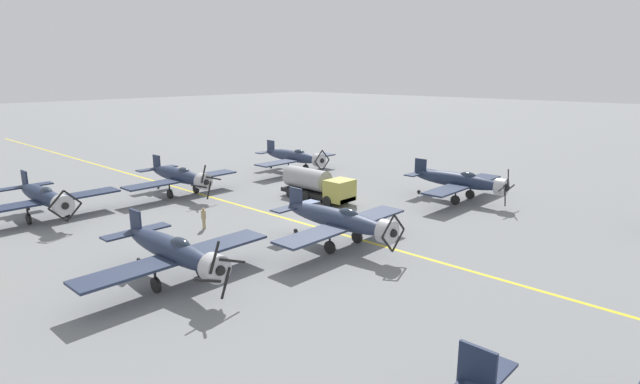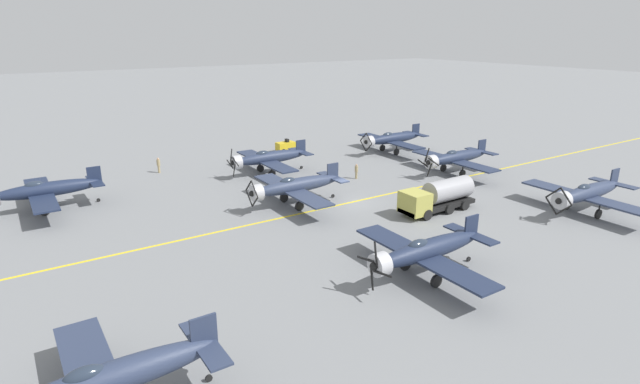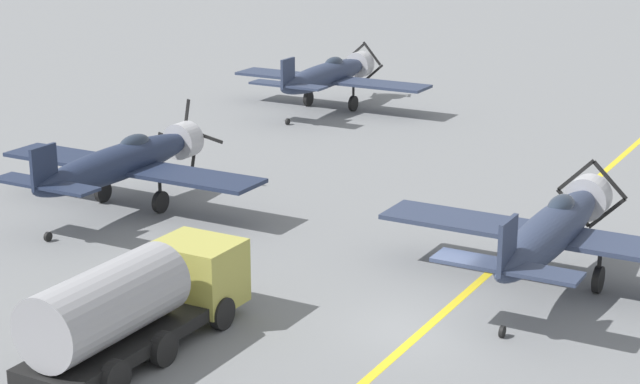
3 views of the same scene
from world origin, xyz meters
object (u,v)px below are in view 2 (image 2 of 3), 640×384
airplane_near_right (392,139)px  ground_crew_walking (356,171)px  airplane_mid_center (294,186)px  airplane_near_left (587,193)px  ground_crew_inspecting (159,165)px  tow_tractor (286,146)px  airplane_near_center (456,158)px  airplane_far_left (105,381)px  airplane_mid_right (268,158)px  airplane_mid_left (426,251)px  airplane_far_right (44,190)px  fuel_tanker (438,196)px

airplane_near_right → ground_crew_walking: bearing=115.7°
airplane_near_right → airplane_mid_center: bearing=110.6°
airplane_near_left → ground_crew_walking: bearing=19.4°
airplane_mid_center → ground_crew_inspecting: 20.77m
airplane_mid_center → tow_tractor: airplane_mid_center is taller
airplane_near_center → airplane_near_left: bearing=-171.4°
airplane_mid_center → airplane_far_left: same height
airplane_mid_right → ground_crew_walking: (-7.19, -7.66, -1.06)m
airplane_mid_left → airplane_mid_right: bearing=7.3°
airplane_far_right → airplane_mid_left: airplane_mid_left is taller
airplane_far_right → airplane_mid_right: 23.56m
airplane_far_right → airplane_far_left: size_ratio=1.00×
airplane_mid_right → ground_crew_inspecting: (7.86, 10.77, -0.99)m
airplane_mid_center → airplane_far_left: bearing=119.9°
fuel_tanker → ground_crew_inspecting: 33.43m
airplane_far_right → ground_crew_inspecting: bearing=-76.1°
airplane_mid_center → fuel_tanker: bearing=-143.3°
airplane_mid_right → airplane_mid_left: bearing=-172.2°
tow_tractor → ground_crew_inspecting: ground_crew_inspecting is taller
airplane_mid_right → airplane_near_right: 19.59m
airplane_far_left → ground_crew_inspecting: bearing=-4.8°
airplane_near_right → tow_tractor: airplane_near_right is taller
airplane_mid_left → ground_crew_walking: (22.01, -10.72, -1.06)m
airplane_mid_center → ground_crew_walking: bearing=-82.1°
fuel_tanker → tow_tractor: size_ratio=3.08×
airplane_far_left → ground_crew_walking: size_ratio=6.86×
airplane_near_left → ground_crew_walking: (20.92, 11.00, -1.06)m
airplane_near_right → airplane_far_left: 54.13m
airplane_near_center → airplane_mid_left: bearing=137.1°
airplane_far_left → ground_crew_inspecting: (39.25, -13.41, -0.99)m
airplane_near_left → fuel_tanker: airplane_near_left is taller
airplane_mid_right → fuel_tanker: size_ratio=1.50×
airplane_near_right → fuel_tanker: (-20.64, 12.14, -0.50)m
airplane_mid_right → ground_crew_inspecting: 13.37m
airplane_mid_left → ground_crew_inspecting: 37.87m
airplane_mid_left → airplane_near_center: size_ratio=1.00×
fuel_tanker → tow_tractor: bearing=-0.1°
ground_crew_inspecting → airplane_far_left: bearing=161.1°
airplane_mid_right → airplane_near_right: airplane_mid_right is taller
airplane_mid_center → airplane_near_left: (-16.71, -21.73, -0.00)m
tow_tractor → airplane_near_center: bearing=-152.1°
airplane_mid_right → ground_crew_walking: airplane_mid_right is taller
airplane_near_center → fuel_tanker: bearing=134.7°
airplane_near_right → airplane_far_right: bearing=83.1°
airplane_near_left → airplane_near_right: bearing=-10.2°
airplane_near_left → tow_tractor: (37.32, 11.16, -1.22)m
tow_tractor → ground_crew_walking: size_ratio=1.49×
airplane_near_left → ground_crew_inspecting: bearing=31.0°
airplane_mid_right → tow_tractor: size_ratio=4.62×
airplane_far_left → airplane_near_center: 47.10m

